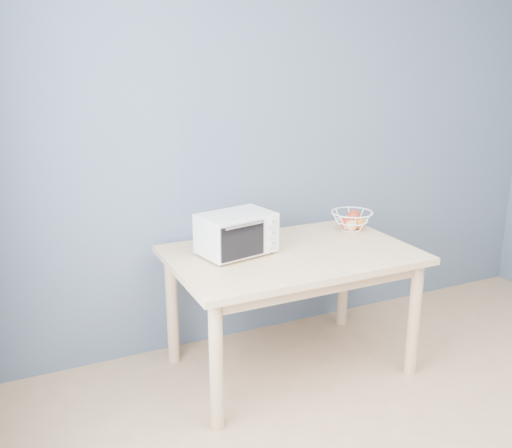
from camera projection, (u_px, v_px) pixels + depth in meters
name	position (u px, v px, depth m)	size (l,w,h in m)	color
dining_table	(291.00, 268.00, 3.32)	(1.40, 0.90, 0.75)	#DCB484
toaster_oven	(234.00, 234.00, 3.20)	(0.45, 0.37, 0.24)	silver
fruit_basket	(352.00, 221.00, 3.67)	(0.35, 0.35, 0.14)	white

